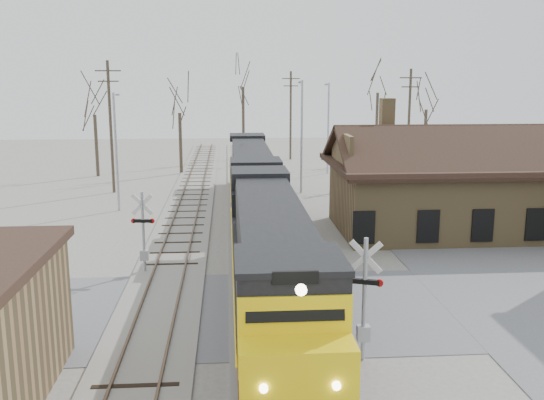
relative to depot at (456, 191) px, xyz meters
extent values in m
plane|color=#9D988E|center=(-11.99, -12.00, -2.41)|extent=(140.00, 140.00, 0.00)
cube|color=slate|center=(-11.99, -12.00, -2.39)|extent=(60.00, 9.00, 0.03)
cube|color=#9D988E|center=(-11.99, 3.00, -2.35)|extent=(3.40, 90.00, 0.12)
cube|color=#473323|center=(-12.71, 3.00, -2.24)|extent=(0.08, 90.00, 0.14)
cube|color=#473323|center=(-11.27, 3.00, -2.24)|extent=(0.08, 90.00, 0.14)
cube|color=#9D988E|center=(-16.49, 3.00, -2.35)|extent=(3.40, 90.00, 0.12)
cube|color=#473323|center=(-17.21, 3.00, -2.24)|extent=(0.08, 90.00, 0.14)
cube|color=#473323|center=(-15.77, 3.00, -2.24)|extent=(0.08, 90.00, 0.14)
cube|color=olive|center=(0.01, 0.00, -0.41)|extent=(14.00, 8.00, 4.00)
cube|color=black|center=(0.01, 0.00, 1.69)|extent=(15.20, 9.20, 0.30)
cube|color=black|center=(0.01, -2.30, 2.69)|extent=(15.00, 4.71, 2.66)
cube|color=black|center=(0.01, 2.30, 2.69)|extent=(15.00, 4.71, 2.66)
cube|color=olive|center=(-3.99, 1.50, 4.39)|extent=(0.80, 0.80, 2.20)
cube|color=black|center=(-11.99, -18.13, -1.87)|extent=(2.44, 3.91, 0.98)
cube|color=black|center=(-11.99, -5.44, -1.87)|extent=(2.44, 3.91, 0.98)
cube|color=black|center=(-11.99, -11.78, -1.09)|extent=(2.93, 19.53, 0.34)
cube|color=#940A0A|center=(-11.99, -11.78, -1.30)|extent=(2.95, 19.53, 0.12)
cube|color=black|center=(-11.99, -10.56, 0.42)|extent=(2.54, 14.16, 2.73)
cube|color=black|center=(-11.99, -19.01, 0.42)|extent=(2.93, 2.73, 2.73)
cube|color=yellow|center=(-11.99, -20.67, -0.41)|extent=(2.93, 1.76, 1.37)
cylinder|color=#FFF2CC|center=(-11.99, -21.57, 1.89)|extent=(0.27, 0.10, 0.27)
cube|color=black|center=(-11.99, 1.90, -1.87)|extent=(2.44, 3.91, 0.98)
cube|color=black|center=(-11.99, 14.59, -1.87)|extent=(2.44, 3.91, 0.98)
cube|color=black|center=(-11.99, 8.24, -1.09)|extent=(2.93, 19.53, 0.34)
cube|color=#940A0A|center=(-11.99, 8.24, -1.30)|extent=(2.95, 19.53, 0.12)
cube|color=black|center=(-11.99, 9.46, 0.42)|extent=(2.54, 14.16, 2.73)
cube|color=black|center=(-11.99, 1.02, 0.42)|extent=(2.93, 2.73, 2.73)
cube|color=black|center=(-11.99, -0.64, -0.41)|extent=(2.93, 1.76, 1.37)
cube|color=black|center=(-11.99, -1.62, -1.87)|extent=(2.73, 0.25, 0.98)
cylinder|color=#A5A8AD|center=(-9.31, -16.57, -0.33)|extent=(0.15, 0.15, 4.15)
cube|color=silver|center=(-9.31, -16.57, 1.12)|extent=(1.04, 0.41, 1.09)
cube|color=silver|center=(-9.31, -16.57, 1.12)|extent=(1.04, 0.41, 1.09)
cube|color=black|center=(-9.31, -16.57, 0.29)|extent=(0.93, 0.46, 0.16)
cylinder|color=#B20C0C|center=(-9.75, -16.42, 0.29)|extent=(0.26, 0.16, 0.25)
cylinder|color=#B20C0C|center=(-8.87, -16.73, 0.29)|extent=(0.26, 0.16, 0.25)
cube|color=#A5A8AD|center=(-9.31, -16.57, -1.47)|extent=(0.42, 0.31, 0.52)
cylinder|color=#A5A8AD|center=(-17.65, -6.94, -0.44)|extent=(0.14, 0.14, 3.93)
cube|color=silver|center=(-17.65, -6.94, 0.93)|extent=(1.02, 0.17, 1.03)
cube|color=silver|center=(-17.65, -6.94, 0.93)|extent=(1.02, 0.17, 1.03)
cube|color=black|center=(-17.65, -6.94, 0.15)|extent=(0.90, 0.26, 0.15)
cylinder|color=#B20C0C|center=(-17.21, -7.00, 0.15)|extent=(0.24, 0.11, 0.24)
cylinder|color=#B20C0C|center=(-18.08, -6.88, 0.15)|extent=(0.24, 0.11, 0.24)
cube|color=#A5A8AD|center=(-17.65, -6.94, -1.52)|extent=(0.39, 0.29, 0.49)
cylinder|color=#A5A8AD|center=(-21.27, 7.11, 1.66)|extent=(0.18, 0.18, 8.13)
cylinder|color=#A5A8AD|center=(-21.27, 8.01, 5.62)|extent=(0.12, 1.80, 0.12)
cube|color=#A5A8AD|center=(-21.27, 8.81, 5.52)|extent=(0.25, 0.50, 0.12)
cylinder|color=#A5A8AD|center=(-7.79, 12.81, 2.05)|extent=(0.18, 0.18, 8.91)
cylinder|color=#A5A8AD|center=(-7.79, 13.71, 6.40)|extent=(0.12, 1.80, 0.12)
cube|color=#A5A8AD|center=(-7.79, 14.51, 6.30)|extent=(0.25, 0.50, 0.12)
cylinder|color=#A5A8AD|center=(-4.04, 22.60, 1.90)|extent=(0.18, 0.18, 8.62)
cylinder|color=#A5A8AD|center=(-4.04, 23.50, 6.11)|extent=(0.12, 1.80, 0.12)
cube|color=#A5A8AD|center=(-4.04, 24.30, 6.01)|extent=(0.25, 0.50, 0.12)
cylinder|color=#382D23|center=(-22.86, 14.07, 2.81)|extent=(0.24, 0.24, 10.43)
cube|color=#382D23|center=(-22.86, 14.07, 7.22)|extent=(2.00, 0.10, 0.10)
cube|color=#382D23|center=(-22.86, 14.07, 6.42)|extent=(1.60, 0.10, 0.10)
cylinder|color=#382D23|center=(-6.57, 33.04, 2.49)|extent=(0.24, 0.24, 9.80)
cube|color=#382D23|center=(-6.57, 33.04, 6.59)|extent=(2.00, 0.10, 0.10)
cube|color=#382D23|center=(-6.57, 33.04, 5.79)|extent=(1.60, 0.10, 0.10)
cylinder|color=#382D23|center=(2.72, 19.09, 2.54)|extent=(0.24, 0.24, 9.89)
cube|color=#382D23|center=(2.72, 19.09, 6.68)|extent=(2.00, 0.10, 0.10)
cube|color=#382D23|center=(2.72, 19.09, 5.88)|extent=(1.60, 0.10, 0.10)
cylinder|color=#382D23|center=(-25.87, 22.60, 0.46)|extent=(0.32, 0.32, 5.74)
cylinder|color=#382D23|center=(-18.15, 23.54, 0.50)|extent=(0.32, 0.32, 5.81)
cylinder|color=#382D23|center=(-11.84, 34.14, 1.64)|extent=(0.32, 0.32, 8.09)
cylinder|color=#382D23|center=(2.75, 31.07, 1.34)|extent=(0.32, 0.32, 7.50)
cylinder|color=#382D23|center=(6.30, 25.21, 0.57)|extent=(0.32, 0.32, 5.96)
camera|label=1|loc=(-13.64, -34.81, 6.73)|focal=40.00mm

